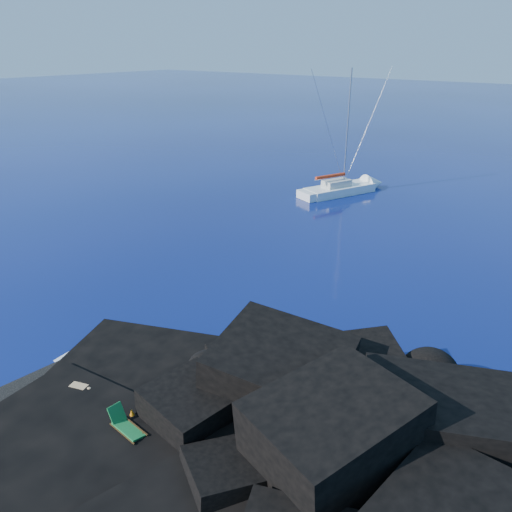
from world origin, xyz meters
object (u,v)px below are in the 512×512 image
at_px(marker_cone, 132,415).
at_px(deck_chair, 128,425).
at_px(sailboat, 339,194).
at_px(sunbather, 79,387).

bearing_deg(marker_cone, deck_chair, -48.64).
relative_size(sailboat, deck_chair, 7.49).
relative_size(deck_chair, sunbather, 0.85).
xyz_separation_m(deck_chair, marker_cone, (-0.55, 0.62, -0.26)).
bearing_deg(marker_cone, sailboat, 105.38).
xyz_separation_m(sailboat, deck_chair, (9.84, -34.40, 0.89)).
bearing_deg(sunbather, deck_chair, -25.15).
bearing_deg(sunbather, marker_cone, -15.14).
relative_size(deck_chair, marker_cone, 2.81).
relative_size(sunbather, marker_cone, 3.31).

